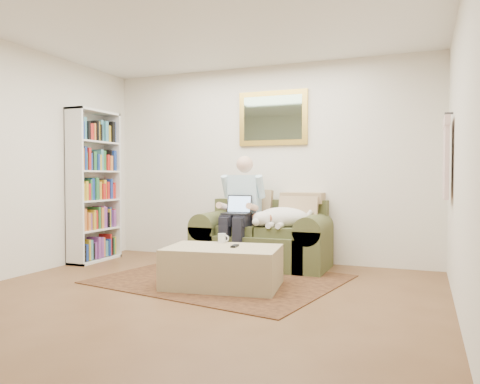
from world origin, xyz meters
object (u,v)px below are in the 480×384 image
Objects in this scene: sofa at (262,244)px; laptop at (238,209)px; sleeping_dog at (283,217)px; bookshelf at (94,186)px; seated_man at (240,211)px; coffee_mug at (222,238)px; ottoman at (223,267)px.

laptop is at bearing -138.98° from sofa.
sleeping_dog is 2.56m from bookshelf.
seated_man reaches higher than coffee_mug.
ottoman is 0.40m from coffee_mug.
coffee_mug is at bearing -82.36° from seated_man.
seated_man is 0.69× the size of bookshelf.
ottoman is (-0.01, -1.21, -0.08)m from sofa.
bookshelf is (-1.96, -0.23, 0.27)m from laptop.
bookshelf reaches higher than sleeping_dog.
seated_man is 0.83m from coffee_mug.
ottoman is at bearing -105.24° from sleeping_dog.
sofa is at bearing 41.02° from laptop.
sofa is at bearing 89.45° from ottoman.
seated_man is at bearing -172.87° from sleeping_dog.
sofa is 1.21m from ottoman.
laptop is at bearing 6.78° from bookshelf.
sleeping_dog reaches higher than ottoman.
coffee_mug is 0.05× the size of bookshelf.
laptop is 0.28× the size of ottoman.
sleeping_dog is at bearing 8.29° from bookshelf.
seated_man is 0.07m from laptop.
laptop is 0.16× the size of bookshelf.
coffee_mug is at bearing -117.07° from sleeping_dog.
ottoman is at bearing -77.46° from seated_man.
seated_man reaches higher than ottoman.
seated_man is at bearing 102.54° from ottoman.
sofa is at bearing 31.45° from seated_man.
ottoman is at bearing -76.68° from laptop.
sofa is 0.46m from sleeping_dog.
sleeping_dog is at bearing 7.13° from seated_man.
sleeping_dog is (0.54, 0.13, -0.10)m from laptop.
coffee_mug is (0.11, -0.72, -0.27)m from laptop.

